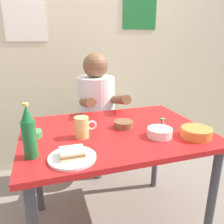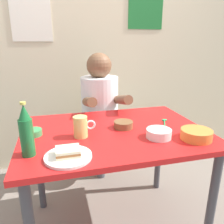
{
  "view_description": "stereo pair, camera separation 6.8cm",
  "coord_description": "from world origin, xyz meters",
  "px_view_note": "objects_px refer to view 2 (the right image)",
  "views": [
    {
      "loc": [
        -0.4,
        -1.19,
        1.25
      ],
      "look_at": [
        0.0,
        0.05,
        0.84
      ],
      "focal_mm": 35.54,
      "sensor_mm": 36.0,
      "label": 1
    },
    {
      "loc": [
        -0.33,
        -1.21,
        1.25
      ],
      "look_at": [
        0.0,
        0.05,
        0.84
      ],
      "focal_mm": 35.54,
      "sensor_mm": 36.0,
      "label": 2
    }
  ],
  "objects_px": {
    "dining_table": "(114,144)",
    "rice_bowl_white": "(159,133)",
    "person_seated": "(100,101)",
    "stool": "(100,144)",
    "sandwich": "(68,152)",
    "beer_mug": "(81,127)",
    "plate_orange": "(68,157)",
    "beer_bottle": "(26,132)"
  },
  "relations": [
    {
      "from": "dining_table",
      "to": "rice_bowl_white",
      "type": "distance_m",
      "value": 0.3
    },
    {
      "from": "person_seated",
      "to": "rice_bowl_white",
      "type": "height_order",
      "value": "person_seated"
    },
    {
      "from": "stool",
      "to": "sandwich",
      "type": "relative_size",
      "value": 4.09
    },
    {
      "from": "beer_mug",
      "to": "stool",
      "type": "bearing_deg",
      "value": 70.08
    },
    {
      "from": "dining_table",
      "to": "person_seated",
      "type": "relative_size",
      "value": 1.53
    },
    {
      "from": "dining_table",
      "to": "plate_orange",
      "type": "height_order",
      "value": "plate_orange"
    },
    {
      "from": "dining_table",
      "to": "person_seated",
      "type": "bearing_deg",
      "value": 86.3
    },
    {
      "from": "stool",
      "to": "rice_bowl_white",
      "type": "bearing_deg",
      "value": -77.82
    },
    {
      "from": "plate_orange",
      "to": "beer_mug",
      "type": "xyz_separation_m",
      "value": [
        0.09,
        0.23,
        0.05
      ]
    },
    {
      "from": "stool",
      "to": "beer_mug",
      "type": "xyz_separation_m",
      "value": [
        -0.25,
        -0.68,
        0.45
      ]
    },
    {
      "from": "stool",
      "to": "beer_mug",
      "type": "bearing_deg",
      "value": -109.92
    },
    {
      "from": "stool",
      "to": "person_seated",
      "type": "xyz_separation_m",
      "value": [
        0.0,
        -0.01,
        0.42
      ]
    },
    {
      "from": "dining_table",
      "to": "stool",
      "type": "bearing_deg",
      "value": 86.37
    },
    {
      "from": "person_seated",
      "to": "rice_bowl_white",
      "type": "xyz_separation_m",
      "value": [
        0.17,
        -0.79,
        0.0
      ]
    },
    {
      "from": "beer_mug",
      "to": "dining_table",
      "type": "bearing_deg",
      "value": 13.09
    },
    {
      "from": "sandwich",
      "to": "beer_bottle",
      "type": "xyz_separation_m",
      "value": [
        -0.18,
        0.08,
        0.09
      ]
    },
    {
      "from": "dining_table",
      "to": "stool",
      "type": "xyz_separation_m",
      "value": [
        0.04,
        0.63,
        -0.3
      ]
    },
    {
      "from": "stool",
      "to": "plate_orange",
      "type": "xyz_separation_m",
      "value": [
        -0.33,
        -0.91,
        0.4
      ]
    },
    {
      "from": "person_seated",
      "to": "plate_orange",
      "type": "height_order",
      "value": "person_seated"
    },
    {
      "from": "stool",
      "to": "beer_mug",
      "type": "height_order",
      "value": "beer_mug"
    },
    {
      "from": "sandwich",
      "to": "beer_bottle",
      "type": "relative_size",
      "value": 0.42
    },
    {
      "from": "dining_table",
      "to": "beer_mug",
      "type": "xyz_separation_m",
      "value": [
        -0.21,
        -0.05,
        0.15
      ]
    },
    {
      "from": "sandwich",
      "to": "beer_bottle",
      "type": "bearing_deg",
      "value": 157.07
    },
    {
      "from": "person_seated",
      "to": "beer_mug",
      "type": "relative_size",
      "value": 5.71
    },
    {
      "from": "sandwich",
      "to": "dining_table",
      "type": "bearing_deg",
      "value": 43.03
    },
    {
      "from": "rice_bowl_white",
      "to": "person_seated",
      "type": "bearing_deg",
      "value": 102.35
    },
    {
      "from": "sandwich",
      "to": "beer_mug",
      "type": "distance_m",
      "value": 0.25
    },
    {
      "from": "sandwich",
      "to": "rice_bowl_white",
      "type": "bearing_deg",
      "value": 11.59
    },
    {
      "from": "dining_table",
      "to": "rice_bowl_white",
      "type": "bearing_deg",
      "value": -38.77
    },
    {
      "from": "plate_orange",
      "to": "rice_bowl_white",
      "type": "relative_size",
      "value": 1.57
    },
    {
      "from": "person_seated",
      "to": "beer_mug",
      "type": "height_order",
      "value": "person_seated"
    },
    {
      "from": "dining_table",
      "to": "sandwich",
      "type": "relative_size",
      "value": 10.0
    },
    {
      "from": "dining_table",
      "to": "plate_orange",
      "type": "distance_m",
      "value": 0.42
    },
    {
      "from": "person_seated",
      "to": "beer_mug",
      "type": "distance_m",
      "value": 0.71
    },
    {
      "from": "stool",
      "to": "sandwich",
      "type": "distance_m",
      "value": 1.05
    },
    {
      "from": "rice_bowl_white",
      "to": "sandwich",
      "type": "bearing_deg",
      "value": -168.41
    },
    {
      "from": "stool",
      "to": "beer_bottle",
      "type": "relative_size",
      "value": 1.72
    },
    {
      "from": "plate_orange",
      "to": "rice_bowl_white",
      "type": "bearing_deg",
      "value": 11.59
    },
    {
      "from": "dining_table",
      "to": "stool",
      "type": "relative_size",
      "value": 2.44
    },
    {
      "from": "person_seated",
      "to": "dining_table",
      "type": "bearing_deg",
      "value": -93.7
    },
    {
      "from": "stool",
      "to": "person_seated",
      "type": "relative_size",
      "value": 0.63
    },
    {
      "from": "stool",
      "to": "beer_bottle",
      "type": "distance_m",
      "value": 1.1
    }
  ]
}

